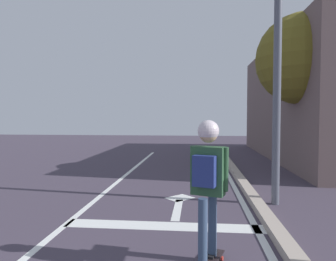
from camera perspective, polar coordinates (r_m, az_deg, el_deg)
The scene contains 9 objects.
lane_line_center at distance 6.15m, azimuth -16.63°, elevation -14.91°, with size 0.12×20.00×0.01m, color silver.
lane_line_curbside at distance 5.82m, azimuth 15.44°, elevation -15.91°, with size 0.12×20.00×0.01m, color silver.
stop_bar at distance 5.39m, azimuth -0.76°, elevation -17.36°, with size 3.35×0.40×0.01m, color silver.
lane_arrow_stem at distance 6.27m, azimuth 1.77°, elevation -14.45°, with size 0.16×1.40×0.01m, color silver.
lane_arrow_head at distance 7.09m, azimuth 2.21°, elevation -12.44°, with size 0.56×0.44×0.01m, color silver.
curb_strip at distance 5.85m, azimuth 17.95°, elevation -15.17°, with size 0.24×24.00×0.14m, color #A8998C.
skater at distance 3.70m, azimuth 7.42°, elevation -7.72°, with size 0.45×0.62×1.72m.
traffic_signal_mast at distance 6.85m, azimuth 11.21°, elevation 19.09°, with size 3.98×0.34×5.30m.
roadside_tree at distance 10.83m, azimuth 23.70°, elevation 12.04°, with size 2.88×2.88×5.11m.
Camera 1 is at (2.06, 0.57, 1.84)m, focal length 32.68 mm.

